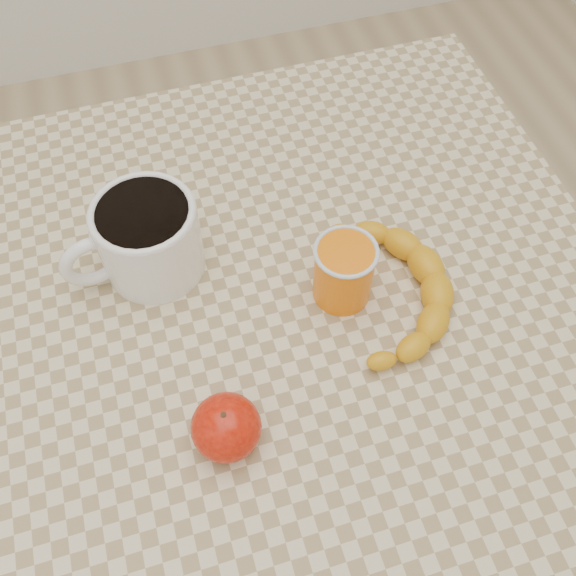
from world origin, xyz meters
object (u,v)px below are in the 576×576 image
object	(u,v)px
orange_juice_glass	(344,271)
apple	(226,427)
coffee_mug	(146,237)
banana	(392,289)
table	(288,333)

from	to	relation	value
orange_juice_glass	apple	distance (m)	0.22
coffee_mug	orange_juice_glass	xyz separation A→B (m)	(0.20, -0.10, -0.01)
coffee_mug	banana	world-z (taller)	coffee_mug
table	banana	xyz separation A→B (m)	(0.11, -0.04, 0.10)
orange_juice_glass	banana	world-z (taller)	orange_juice_glass
table	coffee_mug	world-z (taller)	coffee_mug
orange_juice_glass	banana	size ratio (longest dim) A/B	0.31
orange_juice_glass	apple	size ratio (longest dim) A/B	1.07
orange_juice_glass	coffee_mug	bearing A→B (deg)	153.10
coffee_mug	orange_juice_glass	distance (m)	0.23
banana	orange_juice_glass	bearing A→B (deg)	169.84
table	apple	distance (m)	0.22
table	banana	size ratio (longest dim) A/B	2.92
table	coffee_mug	bearing A→B (deg)	147.05
orange_juice_glass	banana	bearing A→B (deg)	-25.01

